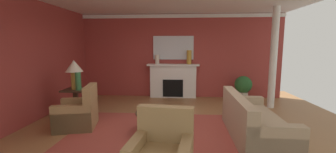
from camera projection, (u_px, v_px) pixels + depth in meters
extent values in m
plane|color=olive|center=(172.00, 128.00, 4.86)|extent=(8.62, 8.62, 0.00)
cube|color=#9E3833|center=(177.00, 56.00, 7.77)|extent=(7.23, 0.12, 2.91)
cube|color=#9E3833|center=(31.00, 61.00, 5.18)|extent=(0.12, 6.77, 2.91)
cube|color=white|center=(177.00, 16.00, 7.50)|extent=(7.23, 0.08, 0.12)
cube|color=#993D33|center=(160.00, 132.00, 4.60)|extent=(3.72, 2.48, 0.01)
cube|color=white|center=(173.00, 82.00, 7.69)|extent=(1.60, 0.25, 1.13)
cube|color=black|center=(173.00, 88.00, 7.70)|extent=(0.70, 0.26, 0.60)
cube|color=white|center=(173.00, 65.00, 7.58)|extent=(1.80, 0.35, 0.06)
cube|color=silver|center=(173.00, 48.00, 7.65)|extent=(1.41, 0.04, 0.82)
cube|color=tan|center=(255.00, 127.00, 4.28)|extent=(0.93, 2.11, 0.45)
cube|color=tan|center=(237.00, 106.00, 4.25)|extent=(0.23, 2.10, 0.40)
cube|color=tan|center=(274.00, 145.00, 3.33)|extent=(0.90, 0.21, 0.62)
cube|color=tan|center=(242.00, 109.00, 5.21)|extent=(0.90, 0.21, 0.62)
cube|color=#9E7A4C|center=(77.00, 118.00, 4.84)|extent=(0.95, 0.95, 0.44)
cube|color=#9E7A4C|center=(90.00, 97.00, 4.82)|extent=(0.32, 0.82, 0.51)
cube|color=#9E7A4C|center=(80.00, 110.00, 5.15)|extent=(0.81, 0.30, 0.60)
cube|color=#9E7A4C|center=(72.00, 119.00, 4.50)|extent=(0.81, 0.30, 0.60)
cube|color=#9E7A4C|center=(166.00, 124.00, 3.14)|extent=(0.81, 0.25, 0.51)
cylinder|color=#3D2D1E|center=(160.00, 113.00, 4.54)|extent=(1.00, 1.00, 0.04)
cylinder|color=#3D2D1E|center=(160.00, 123.00, 4.58)|extent=(0.12, 0.12, 0.41)
cylinder|color=#3D2D1E|center=(160.00, 132.00, 4.60)|extent=(0.56, 0.56, 0.03)
cube|color=#3D2D1E|center=(75.00, 90.00, 5.65)|extent=(0.56, 0.56, 0.04)
cube|color=#3D2D1E|center=(76.00, 103.00, 5.70)|extent=(0.10, 0.10, 0.66)
cube|color=#3D2D1E|center=(77.00, 114.00, 5.74)|extent=(0.45, 0.45, 0.04)
cylinder|color=#B28E38|center=(75.00, 80.00, 5.62)|extent=(0.18, 0.18, 0.45)
cone|color=beige|center=(74.00, 66.00, 5.56)|extent=(0.44, 0.44, 0.30)
cylinder|color=#33703D|center=(78.00, 81.00, 5.49)|extent=(0.14, 0.14, 0.46)
cylinder|color=beige|center=(157.00, 59.00, 7.57)|extent=(0.14, 0.14, 0.32)
cylinder|color=#B7892D|center=(189.00, 57.00, 7.49)|extent=(0.16, 0.16, 0.48)
cube|color=tan|center=(166.00, 112.00, 4.42)|extent=(0.24, 0.24, 0.05)
cube|color=maroon|center=(151.00, 109.00, 4.47)|extent=(0.28, 0.23, 0.04)
cube|color=navy|center=(157.00, 107.00, 4.51)|extent=(0.21, 0.16, 0.03)
cylinder|color=#BCB29E|center=(243.00, 96.00, 7.23)|extent=(0.32, 0.32, 0.30)
sphere|color=#28602D|center=(243.00, 84.00, 7.17)|extent=(0.56, 0.56, 0.56)
cylinder|color=white|center=(273.00, 58.00, 6.30)|extent=(0.20, 0.20, 2.91)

